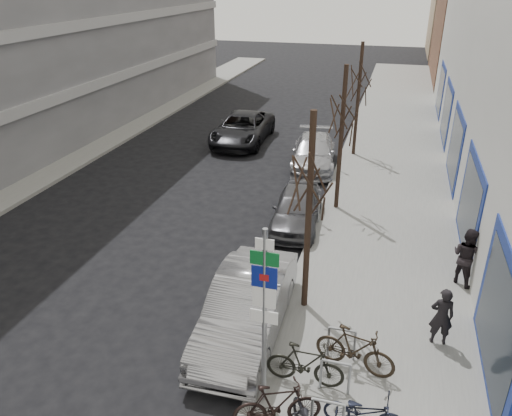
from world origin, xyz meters
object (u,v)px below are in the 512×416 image
Objects in this scene: bike_near_right at (277,405)px; pedestrian_far at (466,256)px; bike_far_inner at (355,349)px; tree_near at (311,168)px; tree_mid at (344,105)px; bike_rack at (335,373)px; pedestrian_near at (442,316)px; meter_mid at (319,203)px; parked_car_back at (314,153)px; lane_car at (243,128)px; tree_far at (360,73)px; parked_car_front at (247,307)px; highway_sign_pole at (264,309)px; meter_front at (285,288)px; bike_mid_inner at (305,364)px; parked_car_mid at (297,208)px; bike_mid_curb at (364,409)px; meter_back at (339,154)px.

bike_near_right is 7.55m from pedestrian_far.
pedestrian_far reaches higher than bike_far_inner.
tree_near and tree_mid have the same top height.
tree_near is (-1.20, 2.90, 3.44)m from bike_rack.
meter_mid is at bearing -60.86° from pedestrian_near.
parked_car_back is (-2.88, 13.93, 0.04)m from bike_rack.
bike_near_right is 15.25m from parked_car_back.
lane_car reaches higher than bike_near_right.
tree_far reaches higher than lane_car.
highway_sign_pole is at bearing -66.12° from parked_car_front.
bike_mid_inner is (0.99, -2.32, -0.24)m from meter_front.
meter_front is 1.00× the size of meter_mid.
tree_near is 4.70m from pedestrian_near.
bike_near_right is at bearing -85.73° from meter_mid.
parked_car_front is 1.21× the size of parked_car_mid.
pedestrian_far reaches higher than bike_near_right.
bike_rack is at bearing 40.59° from pedestrian_near.
highway_sign_pole is at bearing 33.38° from pedestrian_near.
bike_near_right is at bearing 158.83° from bike_far_inner.
parked_car_back is (-2.22, 13.85, 0.02)m from bike_mid_inner.
meter_front is 11.59m from parked_car_back.
bike_mid_inner is at bearing -70.11° from lane_car.
bike_mid_curb is 0.28× the size of lane_car.
bike_far_inner is (1.53, -2.10, -3.39)m from tree_near.
tree_far is at bearing 88.09° from meter_front.
parked_car_front is 4.67m from pedestrian_near.
lane_car is at bearing 122.44° from meter_mid.
pedestrian_far is at bearing 32.99° from parked_car_front.
tree_near is 1.15× the size of parked_car_back.
meter_front reaches higher than bike_mid_curb.
parked_car_mid is at bearing -92.92° from parked_car_back.
highway_sign_pole is at bearing -85.25° from meter_front.
tree_far is 16.20m from bike_mid_inner.
tree_near reaches higher than parked_car_back.
bike_mid_curb is 6.44m from pedestrian_far.
tree_mid is at bearing 86.32° from meter_front.
bike_rack is 0.41× the size of lane_car.
pedestrian_far is (5.41, -2.52, 0.35)m from parked_car_mid.
tree_mid is at bearing 88.86° from highway_sign_pole.
bike_far_inner is at bearing -84.21° from tree_far.
parked_car_mid is (-1.75, 7.65, 0.01)m from bike_mid_inner.
lane_car reaches higher than bike_rack.
meter_mid reaches higher than parked_car_mid.
pedestrian_near is at bearing -58.44° from lane_car.
parked_car_front is at bearing -98.63° from tree_mid.
pedestrian_far is at bearing -55.27° from bike_near_right.
meter_front is 11.00m from meter_back.
lane_car is at bearing 113.40° from bike_rack.
parked_car_front is at bearing -93.61° from meter_back.
bike_rack is 13.50m from meter_back.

